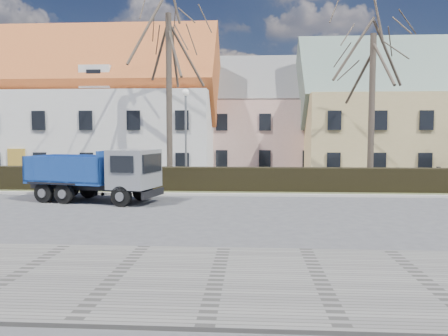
# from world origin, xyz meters

# --- Properties ---
(ground) EXTENTS (120.00, 120.00, 0.00)m
(ground) POSITION_xyz_m (0.00, 0.00, 0.00)
(ground) COLOR #434345
(sidewalk_near) EXTENTS (80.00, 5.00, 0.08)m
(sidewalk_near) POSITION_xyz_m (0.00, -8.50, 0.04)
(sidewalk_near) COLOR slate
(sidewalk_near) RESTS_ON ground
(curb_far) EXTENTS (80.00, 0.30, 0.12)m
(curb_far) POSITION_xyz_m (0.00, 4.60, 0.06)
(curb_far) COLOR #B1ACA5
(curb_far) RESTS_ON ground
(grass_strip) EXTENTS (80.00, 3.00, 0.10)m
(grass_strip) POSITION_xyz_m (0.00, 6.20, 0.05)
(grass_strip) COLOR #444B2A
(grass_strip) RESTS_ON ground
(hedge) EXTENTS (60.00, 0.90, 1.30)m
(hedge) POSITION_xyz_m (0.00, 6.00, 0.65)
(hedge) COLOR black
(hedge) RESTS_ON ground
(building_white) EXTENTS (26.80, 10.80, 9.50)m
(building_white) POSITION_xyz_m (-13.00, 16.00, 4.75)
(building_white) COLOR silver
(building_white) RESTS_ON ground
(building_pink) EXTENTS (10.80, 8.80, 8.00)m
(building_pink) POSITION_xyz_m (4.00, 20.00, 4.00)
(building_pink) COLOR #CD9F91
(building_pink) RESTS_ON ground
(building_yellow) EXTENTS (18.80, 10.80, 8.50)m
(building_yellow) POSITION_xyz_m (16.00, 17.00, 4.25)
(building_yellow) COLOR tan
(building_yellow) RESTS_ON ground
(tree_1) EXTENTS (9.20, 9.20, 12.65)m
(tree_1) POSITION_xyz_m (-2.00, 8.50, 6.33)
(tree_1) COLOR #3D332A
(tree_1) RESTS_ON ground
(tree_2) EXTENTS (8.00, 8.00, 11.00)m
(tree_2) POSITION_xyz_m (10.00, 8.50, 5.50)
(tree_2) COLOR #3D332A
(tree_2) RESTS_ON ground
(dump_truck) EXTENTS (6.80, 3.78, 2.57)m
(dump_truck) POSITION_xyz_m (-4.65, 2.34, 1.29)
(dump_truck) COLOR navy
(dump_truck) RESTS_ON ground
(streetlight) EXTENTS (0.45, 0.45, 5.81)m
(streetlight) POSITION_xyz_m (-0.77, 7.00, 2.90)
(streetlight) COLOR gray
(streetlight) RESTS_ON ground
(cart_frame) EXTENTS (0.83, 0.53, 0.72)m
(cart_frame) POSITION_xyz_m (-5.12, 4.16, 0.36)
(cart_frame) COLOR silver
(cart_frame) RESTS_ON ground
(parked_car_a) EXTENTS (4.37, 1.82, 1.48)m
(parked_car_a) POSITION_xyz_m (-8.06, 11.40, 0.74)
(parked_car_a) COLOR #2B2A31
(parked_car_a) RESTS_ON ground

